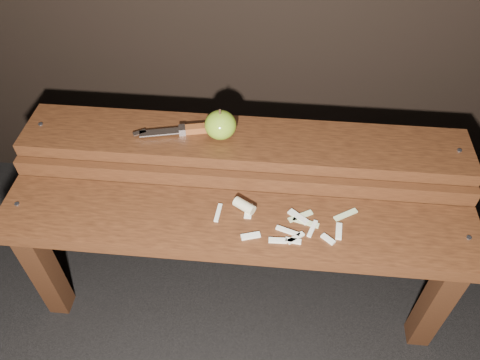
# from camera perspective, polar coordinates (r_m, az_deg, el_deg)

# --- Properties ---
(ground) EXTENTS (60.00, 60.00, 0.00)m
(ground) POSITION_cam_1_polar(r_m,az_deg,el_deg) (1.53, -0.22, -13.29)
(ground) COLOR black
(bench_front_tier) EXTENTS (1.20, 0.20, 0.42)m
(bench_front_tier) POSITION_cam_1_polar(r_m,az_deg,el_deg) (1.20, -0.55, -7.35)
(bench_front_tier) COLOR black
(bench_front_tier) RESTS_ON ground
(bench_rear_tier) EXTENTS (1.20, 0.21, 0.50)m
(bench_rear_tier) POSITION_cam_1_polar(r_m,az_deg,el_deg) (1.31, 0.44, 2.27)
(bench_rear_tier) COLOR black
(bench_rear_tier) RESTS_ON ground
(apple) EXTENTS (0.08, 0.08, 0.09)m
(apple) POSITION_cam_1_polar(r_m,az_deg,el_deg) (1.23, -2.40, 6.73)
(apple) COLOR olive
(apple) RESTS_ON bench_rear_tier
(knife) EXTENTS (0.23, 0.07, 0.02)m
(knife) POSITION_cam_1_polar(r_m,az_deg,el_deg) (1.27, -5.87, 6.17)
(knife) COLOR brown
(knife) RESTS_ON bench_rear_tier
(apple_scraps) EXTENTS (0.36, 0.13, 0.03)m
(apple_scraps) POSITION_cam_1_polar(r_m,az_deg,el_deg) (1.16, 3.87, -4.56)
(apple_scraps) COLOR beige
(apple_scraps) RESTS_ON bench_front_tier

